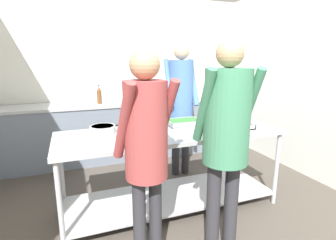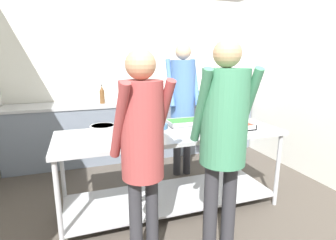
% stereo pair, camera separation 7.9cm
% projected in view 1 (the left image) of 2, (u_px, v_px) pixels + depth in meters
% --- Properties ---
extents(wall_rear, '(4.20, 0.06, 2.65)m').
position_uv_depth(wall_rear, '(130.00, 76.00, 4.57)').
color(wall_rear, silver).
rests_on(wall_rear, ground_plane).
extents(wall_right, '(0.06, 3.87, 2.65)m').
position_uv_depth(wall_right, '(309.00, 80.00, 3.57)').
color(wall_right, silver).
rests_on(wall_right, ground_plane).
extents(back_counter, '(4.04, 0.65, 0.93)m').
position_uv_depth(back_counter, '(136.00, 128.00, 4.43)').
color(back_counter, slate).
rests_on(back_counter, ground_plane).
extents(serving_counter, '(2.34, 0.82, 0.87)m').
position_uv_depth(serving_counter, '(171.00, 156.00, 2.82)').
color(serving_counter, '#ADAFB5').
rests_on(serving_counter, ground_plane).
extents(sauce_pan, '(0.40, 0.26, 0.08)m').
position_uv_depth(sauce_pan, '(103.00, 129.00, 2.67)').
color(sauce_pan, '#ADAFB5').
rests_on(sauce_pan, serving_counter).
extents(plate_stack, '(0.24, 0.24, 0.07)m').
position_uv_depth(plate_stack, '(136.00, 127.00, 2.80)').
color(plate_stack, white).
rests_on(plate_stack, serving_counter).
extents(broccoli_bowl, '(0.19, 0.19, 0.09)m').
position_uv_depth(broccoli_bowl, '(159.00, 125.00, 2.86)').
color(broccoli_bowl, '#3D668C').
rests_on(broccoli_bowl, serving_counter).
extents(serving_tray_vegetables, '(0.40, 0.27, 0.05)m').
position_uv_depth(serving_tray_vegetables, '(184.00, 122.00, 3.04)').
color(serving_tray_vegetables, '#ADAFB5').
rests_on(serving_tray_vegetables, serving_counter).
extents(serving_tray_roast, '(0.41, 0.29, 0.05)m').
position_uv_depth(serving_tray_roast, '(232.00, 126.00, 2.88)').
color(serving_tray_roast, '#ADAFB5').
rests_on(serving_tray_roast, serving_counter).
extents(guest_serving_left, '(0.46, 0.40, 1.68)m').
position_uv_depth(guest_serving_left, '(146.00, 139.00, 1.86)').
color(guest_serving_left, '#2D2D33').
rests_on(guest_serving_left, ground_plane).
extents(guest_serving_right, '(0.49, 0.38, 1.75)m').
position_uv_depth(guest_serving_right, '(226.00, 128.00, 2.04)').
color(guest_serving_right, '#2D2D33').
rests_on(guest_serving_right, ground_plane).
extents(cook_behind_counter, '(0.45, 0.38, 1.81)m').
position_uv_depth(cook_behind_counter, '(181.00, 95.00, 3.53)').
color(cook_behind_counter, '#2D2D33').
rests_on(cook_behind_counter, ground_plane).
extents(water_bottle, '(0.08, 0.08, 0.29)m').
position_uv_depth(water_bottle, '(99.00, 95.00, 4.04)').
color(water_bottle, brown).
rests_on(water_bottle, back_counter).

